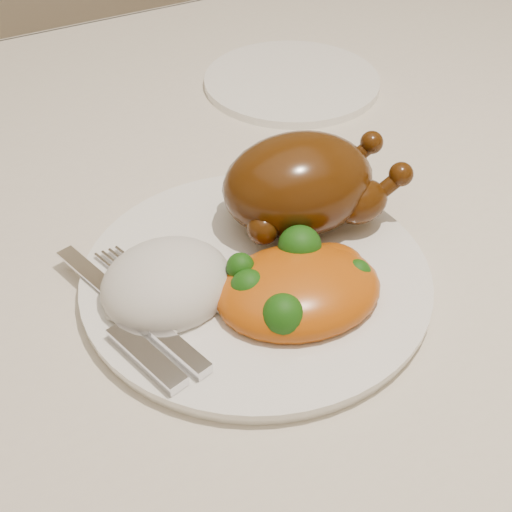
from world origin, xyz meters
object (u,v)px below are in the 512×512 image
dining_table (250,269)px  dinner_plate (256,279)px  side_plate (292,81)px  roast_chicken (303,183)px

dining_table → dinner_plate: (-0.06, -0.12, 0.11)m
side_plate → roast_chicken: size_ratio=1.23×
dining_table → side_plate: size_ratio=7.05×
dinner_plate → dining_table: bearing=63.8°
side_plate → dining_table: bearing=-131.1°
dining_table → dinner_plate: dinner_plate is taller
roast_chicken → dinner_plate: bearing=-140.1°
dining_table → dinner_plate: bearing=-116.2°
side_plate → roast_chicken: bearing=-119.5°
dining_table → roast_chicken: size_ratio=8.69×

